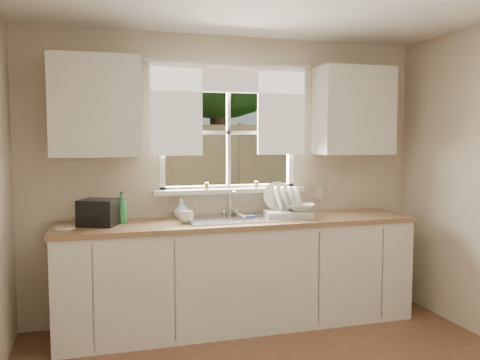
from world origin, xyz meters
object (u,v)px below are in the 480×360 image
object	(u,v)px
black_appliance	(99,212)
dish_rack	(287,208)
cup	(186,217)
soap_bottle_a	(121,207)

from	to	relation	value
black_appliance	dish_rack	bearing A→B (deg)	24.51
cup	black_appliance	world-z (taller)	black_appliance
black_appliance	soap_bottle_a	bearing A→B (deg)	44.57
dish_rack	soap_bottle_a	distance (m)	1.42
dish_rack	soap_bottle_a	size ratio (longest dim) A/B	1.72
dish_rack	cup	size ratio (longest dim) A/B	3.52
soap_bottle_a	black_appliance	size ratio (longest dim) A/B	0.91
dish_rack	black_appliance	bearing A→B (deg)	-179.80
cup	black_appliance	xyz separation A→B (m)	(-0.68, 0.07, 0.05)
cup	soap_bottle_a	bearing A→B (deg)	160.99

